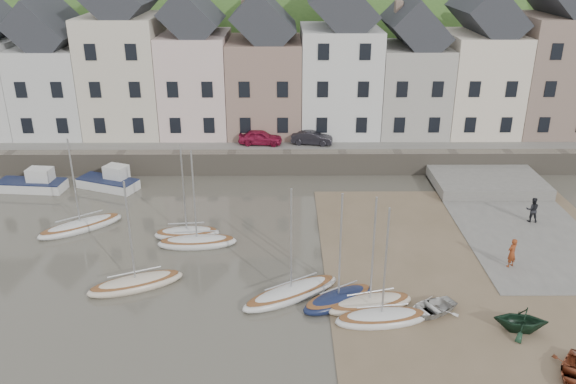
{
  "coord_description": "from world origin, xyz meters",
  "views": [
    {
      "loc": [
        -0.21,
        -26.68,
        16.84
      ],
      "look_at": [
        0.0,
        6.0,
        3.0
      ],
      "focal_mm": 36.37,
      "sensor_mm": 36.0,
      "label": 1
    }
  ],
  "objects_px": {
    "car_right": "(312,138)",
    "sailboat_0": "(81,226)",
    "rowboat_white": "(430,308)",
    "car_left": "(260,137)",
    "person_red": "(512,253)",
    "rowboat_green": "(521,319)",
    "person_dark": "(532,210)"
  },
  "relations": [
    {
      "from": "car_right",
      "to": "sailboat_0",
      "type": "bearing_deg",
      "value": 138.51
    },
    {
      "from": "rowboat_white",
      "to": "car_right",
      "type": "xyz_separation_m",
      "value": [
        -4.91,
        22.0,
        1.8
      ]
    },
    {
      "from": "car_left",
      "to": "sailboat_0",
      "type": "bearing_deg",
      "value": 143.11
    },
    {
      "from": "car_left",
      "to": "person_red",
      "type": "bearing_deg",
      "value": -135.3
    },
    {
      "from": "rowboat_green",
      "to": "person_dark",
      "type": "height_order",
      "value": "person_dark"
    },
    {
      "from": "rowboat_white",
      "to": "rowboat_green",
      "type": "xyz_separation_m",
      "value": [
        3.88,
        -1.46,
        0.35
      ]
    },
    {
      "from": "rowboat_white",
      "to": "car_right",
      "type": "height_order",
      "value": "car_right"
    },
    {
      "from": "sailboat_0",
      "to": "car_right",
      "type": "relative_size",
      "value": 1.87
    },
    {
      "from": "car_left",
      "to": "car_right",
      "type": "relative_size",
      "value": 1.06
    },
    {
      "from": "rowboat_green",
      "to": "car_right",
      "type": "distance_m",
      "value": 25.09
    },
    {
      "from": "sailboat_0",
      "to": "car_right",
      "type": "bearing_deg",
      "value": 39.15
    },
    {
      "from": "car_right",
      "to": "rowboat_green",
      "type": "bearing_deg",
      "value": -150.09
    },
    {
      "from": "rowboat_green",
      "to": "rowboat_white",
      "type": "bearing_deg",
      "value": -101.14
    },
    {
      "from": "sailboat_0",
      "to": "person_red",
      "type": "height_order",
      "value": "sailboat_0"
    },
    {
      "from": "rowboat_white",
      "to": "sailboat_0",
      "type": "bearing_deg",
      "value": -142.99
    },
    {
      "from": "sailboat_0",
      "to": "car_left",
      "type": "distance_m",
      "value": 16.85
    },
    {
      "from": "rowboat_white",
      "to": "rowboat_green",
      "type": "height_order",
      "value": "rowboat_green"
    },
    {
      "from": "rowboat_green",
      "to": "person_red",
      "type": "distance_m",
      "value": 6.14
    },
    {
      "from": "rowboat_white",
      "to": "car_right",
      "type": "relative_size",
      "value": 0.84
    },
    {
      "from": "person_red",
      "to": "car_left",
      "type": "relative_size",
      "value": 0.48
    },
    {
      "from": "sailboat_0",
      "to": "person_dark",
      "type": "xyz_separation_m",
      "value": [
        29.28,
        0.77,
        0.7
      ]
    },
    {
      "from": "rowboat_white",
      "to": "person_dark",
      "type": "bearing_deg",
      "value": 110.8
    },
    {
      "from": "person_red",
      "to": "sailboat_0",
      "type": "bearing_deg",
      "value": -41.7
    },
    {
      "from": "rowboat_green",
      "to": "person_dark",
      "type": "relative_size",
      "value": 1.46
    },
    {
      "from": "sailboat_0",
      "to": "rowboat_green",
      "type": "bearing_deg",
      "value": -24.36
    },
    {
      "from": "rowboat_green",
      "to": "car_right",
      "type": "bearing_deg",
      "value": -149.99
    },
    {
      "from": "sailboat_0",
      "to": "rowboat_white",
      "type": "relative_size",
      "value": 2.23
    },
    {
      "from": "rowboat_white",
      "to": "car_left",
      "type": "relative_size",
      "value": 0.79
    },
    {
      "from": "sailboat_0",
      "to": "car_left",
      "type": "bearing_deg",
      "value": 48.41
    },
    {
      "from": "rowboat_green",
      "to": "car_left",
      "type": "bearing_deg",
      "value": -141.43
    },
    {
      "from": "rowboat_green",
      "to": "car_right",
      "type": "relative_size",
      "value": 0.73
    },
    {
      "from": "car_right",
      "to": "rowboat_white",
      "type": "bearing_deg",
      "value": -158.06
    }
  ]
}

